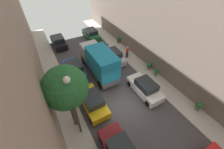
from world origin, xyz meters
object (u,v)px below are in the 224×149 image
Objects in this scene: parked_car_right_2 at (145,88)px; parked_car_right_3 at (113,56)px; potted_plant_3 at (119,40)px; parked_car_left_5 at (59,42)px; potted_plant_4 at (156,72)px; parked_car_left_3 at (93,102)px; parked_car_left_4 at (74,69)px; lamp_post at (73,101)px; delivery_truck at (99,61)px; street_tree_0 at (66,88)px; parked_car_right_4 at (91,34)px; pedestrian at (127,52)px; potted_plant_2 at (199,106)px; potted_plant_1 at (149,66)px.

parked_car_right_2 is 1.00× the size of parked_car_right_3.
parked_car_right_3 is 4.67m from potted_plant_3.
potted_plant_4 is at bearing -57.19° from parked_car_left_5.
potted_plant_3 is (8.42, 9.26, -0.09)m from parked_car_left_3.
parked_car_left_5 is 9.21m from parked_car_right_3.
lamp_post is (-1.90, -7.40, 3.36)m from parked_car_left_4.
street_tree_0 is (-4.71, -5.18, 2.79)m from delivery_truck.
parked_car_right_4 reaches higher than potted_plant_3.
parked_car_left_3 is 8.95m from pedestrian.
lamp_post is at bearing -134.87° from parked_car_left_3.
parked_car_left_5 is 15.55m from lamp_post.
potted_plant_4 is at bearing -78.99° from pedestrian.
parked_car_right_3 is at bearing 90.00° from parked_car_right_2.
parked_car_right_4 is 4.63× the size of potted_plant_4.
delivery_truck is 7.15× the size of potted_plant_2.
pedestrian is at bearing 12.72° from delivery_truck.
street_tree_0 reaches higher than parked_car_right_2.
parked_car_right_4 is 18.48m from potted_plant_2.
potted_plant_2 is at bearing -59.11° from delivery_truck.
delivery_truck is at bearing 117.80° from parked_car_right_2.
parked_car_right_4 reaches higher than potted_plant_4.
delivery_truck is 6.19m from potted_plant_1.
parked_car_right_2 is at bearing -50.14° from parked_car_left_4.
parked_car_left_4 is 4.67× the size of potted_plant_3.
pedestrian is at bearing -105.51° from potted_plant_3.
street_tree_0 is 11.41m from potted_plant_1.
parked_car_left_5 is 9.28m from potted_plant_3.
street_tree_0 is 1.01m from lamp_post.
potted_plant_2 is 1.02× the size of potted_plant_4.
potted_plant_2 is (5.56, -9.29, -1.10)m from delivery_truck.
parked_car_left_4 is at bearing 75.60° from lamp_post.
lamp_post reaches higher than parked_car_left_4.
delivery_truck reaches higher than parked_car_left_3.
parked_car_right_3 is at bearing -90.00° from parked_car_right_4.
parked_car_left_3 is at bearing -90.00° from parked_car_left_5.
street_tree_0 reaches higher than parked_car_right_4.
pedestrian is at bearing -47.60° from parked_car_left_5.
parked_car_right_4 is (5.40, 7.62, 0.00)m from parked_car_left_4.
street_tree_0 is at bearing 97.36° from lamp_post.
pedestrian is (4.59, 1.03, -0.71)m from delivery_truck.
parked_car_right_2 is 6.45m from pedestrian.
potted_plant_1 is (5.60, -2.35, -1.19)m from delivery_truck.
parked_car_right_3 is 7.41m from parked_car_right_4.
parked_car_right_2 is 3.14m from potted_plant_4.
delivery_truck is 7.35× the size of potted_plant_3.
potted_plant_4 is (2.81, -12.69, -0.05)m from parked_car_right_4.
street_tree_0 is at bearing -164.67° from potted_plant_1.
parked_car_right_2 is 4.01m from potted_plant_1.
parked_car_left_5 is 20.08m from potted_plant_2.
potted_plant_4 is (-0.04, 5.56, -0.02)m from potted_plant_2.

